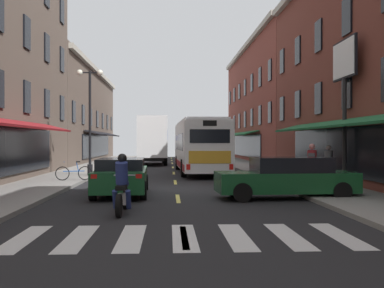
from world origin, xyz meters
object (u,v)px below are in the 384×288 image
Objects in this scene: motorcycle_rider at (122,188)px; pedestrian_mid at (329,164)px; sedan_far at (154,153)px; billboard_sign at (345,77)px; bicycle_near at (74,173)px; sedan_near at (287,178)px; pedestrian_near at (312,165)px; transit_bus at (199,146)px; box_truck at (152,141)px; street_lamp_twin at (90,117)px; sedan_mid at (121,176)px.

pedestrian_mid is (8.42, 7.46, 0.30)m from motorcycle_rider.
pedestrian_mid is at bearing -74.24° from sedan_far.
sedan_far is (-9.01, 32.34, -4.04)m from billboard_sign.
bicycle_near is (-2.89, -29.03, -0.16)m from sedan_far.
sedan_near is 2.76× the size of pedestrian_near.
box_truck is at bearing 107.79° from transit_bus.
box_truck reaches higher than pedestrian_mid.
street_lamp_twin reaches higher than motorcycle_rider.
pedestrian_near is 12.63m from street_lamp_twin.
bicycle_near is (-2.77, 5.02, -0.20)m from sedan_mid.
billboard_sign is 0.88× the size of box_truck.
street_lamp_twin is at bearing 131.31° from sedan_near.
sedan_near is 0.85× the size of street_lamp_twin.
transit_bus is 2.41× the size of sedan_far.
pedestrian_mid is (8.55, -19.09, -1.03)m from box_truck.
transit_bus is at bearing 131.30° from pedestrian_near.
sedan_mid is at bearing -169.38° from billboard_sign.
pedestrian_near is at bearing -139.65° from pedestrian_mid.
box_truck is at bearing 130.80° from pedestrian_near.
box_truck is 20.94m from pedestrian_mid.
sedan_near is 35.96m from sedan_far.
street_lamp_twin reaches higher than transit_bus.
transit_bus is at bearing 78.75° from motorcycle_rider.
street_lamp_twin is at bearing 103.34° from motorcycle_rider.
transit_bus is 10.94m from box_truck.
box_truck is (-8.79, 20.33, -2.67)m from billboard_sign.
billboard_sign is 22.31m from box_truck.
pedestrian_mid is at bearing 18.37° from sedan_mid.
billboard_sign is 6.03m from sedan_near.
billboard_sign is 3.64× the size of pedestrian_mid.
box_truck is 17.37m from bicycle_near.
transit_bus is at bearing 72.42° from sedan_mid.
pedestrian_mid is at bearing 100.90° from billboard_sign.
pedestrian_mid is at bearing -24.32° from street_lamp_twin.
sedan_near is at bearing -80.79° from sedan_far.
transit_bus reaches higher than pedestrian_near.
sedan_near is 5.34m from pedestrian_mid.
pedestrian_near is at bearing -148.33° from billboard_sign.
sedan_mid is 34.05m from sedan_far.
sedan_far is 2.75× the size of pedestrian_mid.
street_lamp_twin is (-6.20, -3.52, 1.60)m from transit_bus.
transit_bus reaches higher than bicycle_near.
billboard_sign is at bearing 54.16° from pedestrian_near.
sedan_far is 38.57m from motorcycle_rider.
pedestrian_near is 1.04× the size of pedestrian_mid.
bicycle_near is (-3.11, -17.02, -1.54)m from box_truck.
pedestrian_near is (7.30, -33.40, 0.41)m from sedan_far.
sedan_mid is at bearing 166.23° from sedan_near.
sedan_far is 2.24× the size of motorcycle_rider.
motorcycle_rider is 1.17× the size of pedestrian_near.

